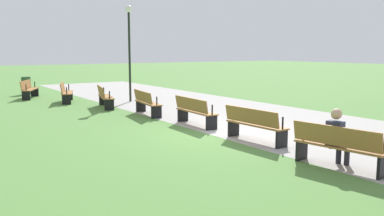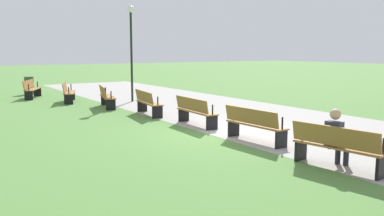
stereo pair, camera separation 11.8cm
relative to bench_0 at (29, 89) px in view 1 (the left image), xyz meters
name	(u,v)px [view 1 (the left image)]	position (x,y,z in m)	size (l,w,h in m)	color
ground_plane	(224,133)	(12.02, 2.76, -0.48)	(120.00, 120.00, 0.00)	#54843D
path_paving	(288,124)	(12.02, 5.34, -0.47)	(39.54, 6.16, 0.01)	#A39E99
bench_0	(29,89)	(0.00, 0.00, 0.00)	(1.87, 1.22, 0.89)	#996633
bench_1	(66,92)	(2.55, 1.05, 0.00)	(1.90, 1.07, 0.89)	#996633
bench_2	(104,96)	(5.19, 1.85, 0.00)	(1.91, 0.91, 0.89)	#996633
bench_3	(146,102)	(7.89, 2.39, 0.00)	(1.90, 0.74, 0.89)	#996633
bench_4	(194,111)	(10.64, 2.66, 0.00)	(1.87, 0.56, 0.89)	#996633
bench_5	(254,124)	(13.40, 2.66, 0.00)	(1.87, 0.56, 0.89)	#996633
bench_6	(338,146)	(16.15, 2.39, 0.00)	(1.90, 0.74, 0.89)	#996633
person_seated	(337,136)	(16.02, 2.52, 0.16)	(0.38, 0.55, 1.20)	#2D3347
lamp_post	(129,36)	(3.89, 3.62, 2.51)	(0.32, 0.32, 4.34)	black
trash_bin	(26,86)	(-1.98, 0.29, 0.00)	(0.48, 0.48, 0.94)	#2D512D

